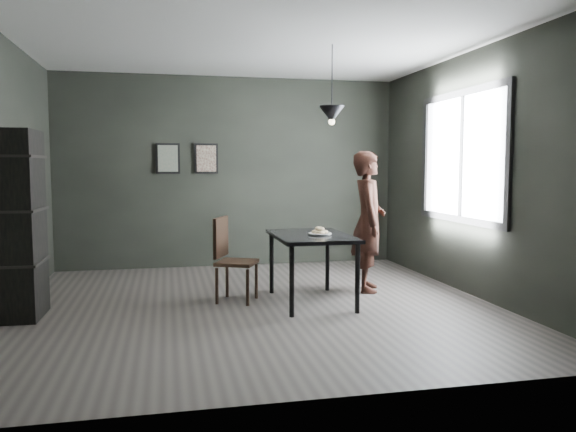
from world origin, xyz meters
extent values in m
plane|color=#36312E|center=(0.00, 0.00, 0.00)|extent=(5.00, 5.00, 0.00)
cube|color=black|center=(0.00, 2.50, 1.40)|extent=(5.00, 0.10, 2.80)
cube|color=silver|center=(0.00, 0.00, 2.80)|extent=(5.00, 5.00, 0.02)
cube|color=white|center=(2.48, 0.20, 1.60)|extent=(0.02, 1.80, 1.40)
cube|color=black|center=(2.47, 0.20, 1.60)|extent=(0.04, 1.96, 1.56)
cube|color=black|center=(0.60, 0.00, 0.73)|extent=(0.80, 1.20, 0.04)
cylinder|color=black|center=(0.26, -0.54, 0.35)|extent=(0.05, 0.05, 0.71)
cylinder|color=black|center=(0.94, -0.54, 0.35)|extent=(0.05, 0.05, 0.71)
cylinder|color=black|center=(0.26, 0.54, 0.35)|extent=(0.05, 0.05, 0.71)
cylinder|color=black|center=(0.94, 0.54, 0.35)|extent=(0.05, 0.05, 0.71)
cylinder|color=silver|center=(0.67, -0.07, 0.76)|extent=(0.23, 0.23, 0.01)
torus|color=beige|center=(0.71, -0.06, 0.78)|extent=(0.11, 0.11, 0.04)
torus|color=beige|center=(0.64, -0.04, 0.78)|extent=(0.11, 0.11, 0.04)
torus|color=beige|center=(0.66, -0.12, 0.78)|extent=(0.11, 0.11, 0.04)
torus|color=beige|center=(0.67, -0.07, 0.82)|extent=(0.15, 0.15, 0.05)
imported|color=black|center=(1.41, 0.44, 0.83)|extent=(0.56, 0.70, 1.66)
cube|color=black|center=(-0.19, 0.22, 0.43)|extent=(0.53, 0.53, 0.04)
cube|color=black|center=(-0.35, 0.30, 0.71)|extent=(0.20, 0.38, 0.44)
cylinder|color=black|center=(-0.42, 0.14, 0.20)|extent=(0.03, 0.03, 0.39)
cylinder|color=black|center=(-0.10, 0.00, 0.20)|extent=(0.03, 0.03, 0.39)
cylinder|color=black|center=(-0.27, 0.45, 0.20)|extent=(0.03, 0.03, 0.39)
cylinder|color=black|center=(0.04, 0.31, 0.20)|extent=(0.03, 0.03, 0.39)
cube|color=black|center=(-2.32, 0.01, 0.92)|extent=(0.36, 0.62, 1.84)
cylinder|color=black|center=(0.85, 0.10, 2.42)|extent=(0.01, 0.01, 0.75)
cone|color=black|center=(0.85, 0.10, 2.05)|extent=(0.28, 0.28, 0.18)
sphere|color=#FFE0B2|center=(0.85, 0.10, 1.97)|extent=(0.07, 0.07, 0.07)
cube|color=black|center=(-0.90, 2.47, 1.60)|extent=(0.34, 0.03, 0.44)
cube|color=#445F50|center=(-0.90, 2.45, 1.60)|extent=(0.28, 0.01, 0.38)
cube|color=black|center=(-0.35, 2.47, 1.60)|extent=(0.34, 0.03, 0.44)
cube|color=brown|center=(-0.35, 2.45, 1.60)|extent=(0.28, 0.01, 0.38)
camera|label=1|loc=(-0.93, -5.84, 1.48)|focal=35.00mm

